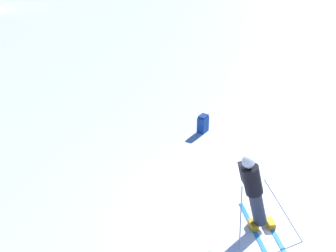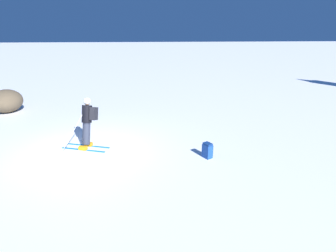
# 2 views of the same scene
# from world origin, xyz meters

# --- Properties ---
(ground_plane) EXTENTS (300.00, 300.00, 0.00)m
(ground_plane) POSITION_xyz_m (0.00, 0.00, 0.00)
(ground_plane) COLOR white
(skier) EXTENTS (1.33, 1.67, 1.73)m
(skier) POSITION_xyz_m (-0.44, 0.12, 0.95)
(skier) COLOR #1E7AC6
(skier) RESTS_ON ground
(spare_backpack) EXTENTS (0.37, 0.33, 0.50)m
(spare_backpack) POSITION_xyz_m (1.17, 3.96, 0.24)
(spare_backpack) COLOR #194293
(spare_backpack) RESTS_ON ground
(exposed_boulder_1) EXTENTS (1.77, 1.50, 1.15)m
(exposed_boulder_1) POSITION_xyz_m (-5.59, -4.54, 0.57)
(exposed_boulder_1) COLOR brown
(exposed_boulder_1) RESTS_ON ground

